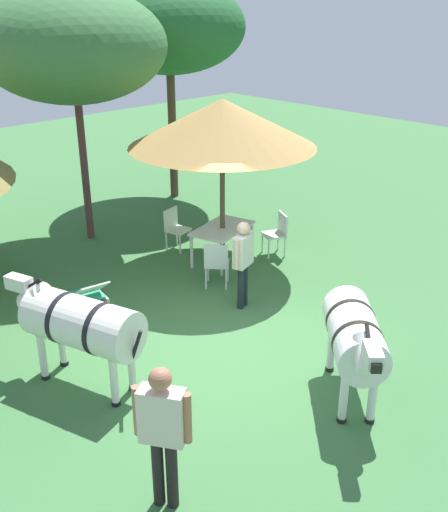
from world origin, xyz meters
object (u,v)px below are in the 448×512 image
object	(u,v)px
zebra_by_umbrella	(79,323)
patio_chair_east_end	(175,226)
acacia_tree_right_background	(169,27)
standing_watcher	(163,426)
zebra_nearest_camera	(355,337)
striped_lounge_chair	(88,296)
patio_chair_near_lawn	(217,262)
patio_dining_table	(222,231)
shade_umbrella	(222,123)
guest_beside_umbrella	(243,257)
acacia_tree_left_background	(73,46)
patio_chair_west_end	(278,231)

from	to	relation	value
zebra_by_umbrella	patio_chair_east_end	bearing A→B (deg)	17.73
zebra_by_umbrella	acacia_tree_right_background	distance (m)	9.18
standing_watcher	zebra_nearest_camera	bearing A→B (deg)	51.65
striped_lounge_chair	acacia_tree_right_background	size ratio (longest dim) A/B	0.16
patio_chair_east_end	patio_chair_near_lawn	bearing A→B (deg)	58.60
zebra_nearest_camera	patio_dining_table	bearing A→B (deg)	-67.48
standing_watcher	zebra_by_umbrella	xyz separation A→B (m)	(0.57, 2.52, -0.07)
shade_umbrella	guest_beside_umbrella	bearing A→B (deg)	-123.88
acacia_tree_left_background	patio_dining_table	bearing A→B (deg)	-67.75
patio_chair_west_end	striped_lounge_chair	world-z (taller)	patio_chair_west_end
patio_dining_table	shade_umbrella	bearing A→B (deg)	-45.00
patio_chair_east_end	zebra_nearest_camera	size ratio (longest dim) A/B	0.52
shade_umbrella	patio_chair_east_end	distance (m)	2.62
zebra_by_umbrella	striped_lounge_chair	bearing A→B (deg)	38.82
standing_watcher	acacia_tree_left_background	distance (m)	8.65
striped_lounge_chair	guest_beside_umbrella	bearing A→B (deg)	-32.50
zebra_nearest_camera	acacia_tree_right_background	distance (m)	9.96
patio_chair_east_end	standing_watcher	size ratio (longest dim) A/B	0.51
patio_dining_table	patio_chair_near_lawn	distance (m)	1.22
acacia_tree_right_background	acacia_tree_left_background	distance (m)	3.45
striped_lounge_chair	zebra_nearest_camera	world-z (taller)	zebra_nearest_camera
zebra_nearest_camera	acacia_tree_right_background	bearing A→B (deg)	-69.45
patio_dining_table	zebra_by_umbrella	world-z (taller)	zebra_by_umbrella
shade_umbrella	guest_beside_umbrella	distance (m)	2.74
patio_dining_table	acacia_tree_right_background	distance (m)	5.81
acacia_tree_right_background	patio_chair_east_end	bearing A→B (deg)	-129.63
patio_chair_west_end	guest_beside_umbrella	bearing A→B (deg)	144.05
zebra_nearest_camera	striped_lounge_chair	bearing A→B (deg)	-30.03
zebra_by_umbrella	acacia_tree_right_background	bearing A→B (deg)	24.25
patio_dining_table	acacia_tree_left_background	xyz separation A→B (m)	(-1.24, 3.02, 3.47)
striped_lounge_chair	patio_chair_near_lawn	bearing A→B (deg)	-13.78
striped_lounge_chair	acacia_tree_left_background	size ratio (longest dim) A/B	0.17
shade_umbrella	patio_chair_near_lawn	world-z (taller)	shade_umbrella
patio_chair_east_end	zebra_by_umbrella	size ratio (longest dim) A/B	0.39
guest_beside_umbrella	zebra_by_umbrella	distance (m)	3.23
patio_dining_table	patio_chair_west_end	world-z (taller)	patio_chair_west_end
shade_umbrella	standing_watcher	xyz separation A→B (m)	(-4.91, -4.19, -1.79)
striped_lounge_chair	patio_chair_west_end	bearing A→B (deg)	-0.01
striped_lounge_chair	zebra_nearest_camera	size ratio (longest dim) A/B	0.51
patio_chair_near_lawn	zebra_nearest_camera	size ratio (longest dim) A/B	0.52
striped_lounge_chair	standing_watcher	bearing A→B (deg)	-102.69
patio_dining_table	guest_beside_umbrella	bearing A→B (deg)	-123.88
patio_chair_near_lawn	zebra_nearest_camera	xyz separation A→B (m)	(-1.00, -3.70, 0.44)
acacia_tree_left_background	patio_chair_east_end	bearing A→B (deg)	-62.63
guest_beside_umbrella	standing_watcher	distance (m)	4.57
acacia_tree_right_background	guest_beside_umbrella	bearing A→B (deg)	-119.28
zebra_nearest_camera	acacia_tree_left_background	distance (m)	8.17
shade_umbrella	acacia_tree_right_background	world-z (taller)	acacia_tree_right_background
patio_chair_east_end	guest_beside_umbrella	xyz separation A→B (m)	(-0.83, -2.83, 0.44)
guest_beside_umbrella	patio_chair_near_lawn	bearing A→B (deg)	-119.39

